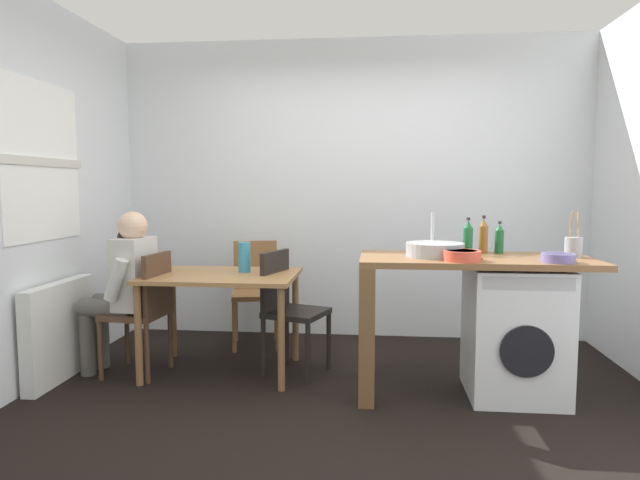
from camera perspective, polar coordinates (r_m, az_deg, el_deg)
ground_plane at (r=3.64m, az=1.97°, el=-16.71°), size 5.46×5.46×0.00m
wall_back at (r=5.12m, az=3.34°, el=5.19°), size 4.60×0.10×2.70m
wall_window_side at (r=4.12m, az=-29.43°, el=4.46°), size 0.12×3.80×2.70m
radiator at (r=4.42m, az=-25.19°, el=-8.47°), size 0.10×0.80×0.70m
dining_table at (r=4.15m, az=-10.10°, el=-4.77°), size 1.10×0.76×0.74m
chair_person_seat at (r=4.26m, az=-17.59°, el=-6.54°), size 0.43×0.43×0.90m
chair_opposite at (r=4.14m, az=-3.35°, el=-6.62°), size 0.51×0.51×0.90m
chair_spare_by_wall at (r=4.89m, az=-6.64°, el=-4.78°), size 0.48×0.48×0.90m
seated_person at (r=4.31m, az=-19.55°, el=-4.25°), size 0.52×0.52×1.20m
kitchen_counter at (r=3.75m, az=12.47°, el=-4.07°), size 1.50×0.68×0.92m
washing_machine at (r=3.90m, az=19.38°, el=-8.86°), size 0.60×0.61×0.86m
sink_basin at (r=3.72m, az=11.75°, el=-0.97°), size 0.38×0.38×0.09m
tap at (r=3.89m, az=11.50°, el=0.72°), size 0.02×0.02×0.28m
bottle_tall_green at (r=3.86m, az=14.98°, el=0.22°), size 0.06×0.06×0.25m
bottle_squat_brown at (r=3.94m, az=16.47°, el=0.35°), size 0.06×0.06×0.26m
bottle_clear_small at (r=4.00m, az=17.97°, el=0.11°), size 0.06×0.06×0.22m
mixing_bowl at (r=3.54m, az=14.39°, el=-1.50°), size 0.23×0.23×0.06m
utensil_crock at (r=3.96m, az=24.64°, el=-0.62°), size 0.11×0.11×0.30m
colander at (r=3.65m, az=23.30°, el=-1.65°), size 0.20×0.20×0.06m
vase at (r=4.17m, az=-7.79°, el=-1.76°), size 0.09×0.09×0.23m
scissors at (r=3.65m, az=15.21°, el=-1.81°), size 0.15×0.06×0.01m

